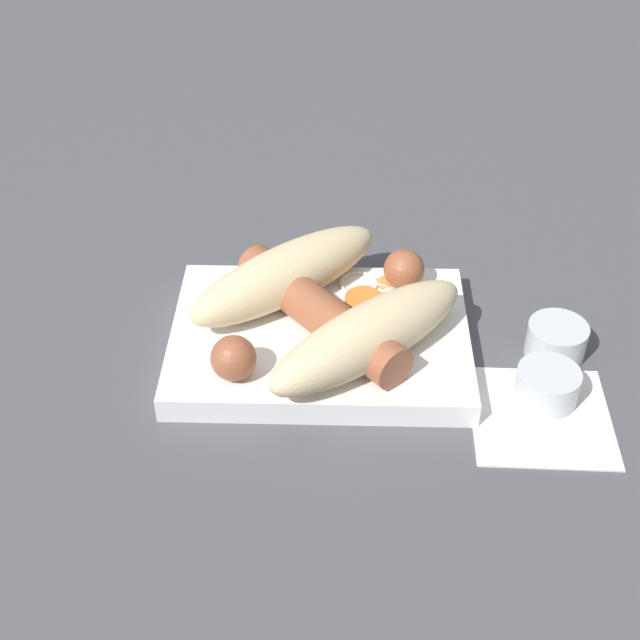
{
  "coord_description": "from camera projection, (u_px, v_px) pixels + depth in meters",
  "views": [
    {
      "loc": [
        -0.01,
        0.56,
        0.49
      ],
      "look_at": [
        0.0,
        0.0,
        0.03
      ],
      "focal_mm": 50.0,
      "sensor_mm": 36.0,
      "label": 1
    }
  ],
  "objects": [
    {
      "name": "condiment_cup_near",
      "position": [
        547.0,
        387.0,
        0.69
      ],
      "size": [
        0.05,
        0.05,
        0.03
      ],
      "color": "silver",
      "rests_on": "ground_plane"
    },
    {
      "name": "food_tray",
      "position": [
        320.0,
        339.0,
        0.74
      ],
      "size": [
        0.24,
        0.17,
        0.02
      ],
      "color": "white",
      "rests_on": "ground_plane"
    },
    {
      "name": "napkin",
      "position": [
        541.0,
        416.0,
        0.68
      ],
      "size": [
        0.11,
        0.11,
        0.0
      ],
      "color": "white",
      "rests_on": "ground_plane"
    },
    {
      "name": "ground_plane",
      "position": [
        320.0,
        349.0,
        0.74
      ],
      "size": [
        3.0,
        3.0,
        0.0
      ],
      "primitive_type": "plane",
      "color": "#4C4C51"
    },
    {
      "name": "bread_roll",
      "position": [
        326.0,
        303.0,
        0.72
      ],
      "size": [
        0.25,
        0.24,
        0.05
      ],
      "color": "beige",
      "rests_on": "food_tray"
    },
    {
      "name": "sausage",
      "position": [
        324.0,
        311.0,
        0.72
      ],
      "size": [
        0.17,
        0.16,
        0.04
      ],
      "color": "#9E5638",
      "rests_on": "food_tray"
    },
    {
      "name": "condiment_cup_far",
      "position": [
        556.0,
        342.0,
        0.73
      ],
      "size": [
        0.05,
        0.05,
        0.03
      ],
      "color": "silver",
      "rests_on": "ground_plane"
    },
    {
      "name": "pickled_veggies",
      "position": [
        376.0,
        295.0,
        0.76
      ],
      "size": [
        0.07,
        0.06,
        0.0
      ],
      "color": "#F99E4C",
      "rests_on": "food_tray"
    }
  ]
}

